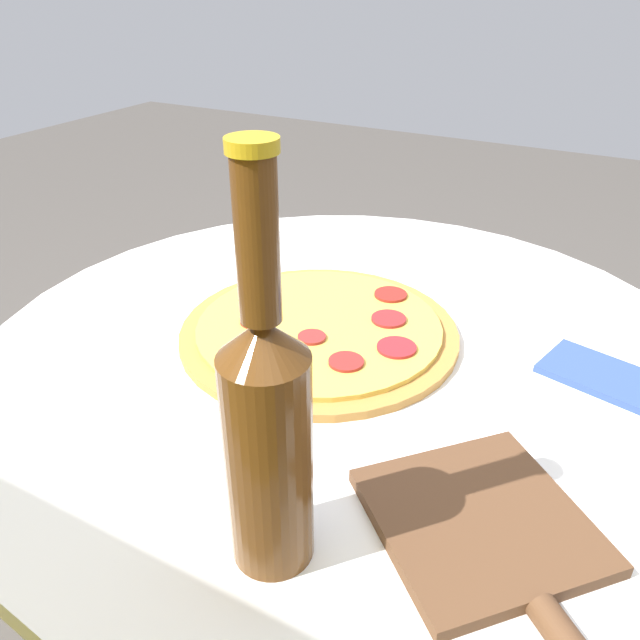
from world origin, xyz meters
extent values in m
cylinder|color=white|center=(0.00, 0.00, 0.37)|extent=(0.09, 0.09, 0.69)
cylinder|color=white|center=(0.00, 0.00, 0.72)|extent=(0.85, 0.85, 0.02)
cylinder|color=#B77F3D|center=(0.04, 0.00, 0.74)|extent=(0.33, 0.33, 0.01)
cylinder|color=#E0BC4C|center=(0.04, 0.00, 0.75)|extent=(0.29, 0.29, 0.01)
cylinder|color=maroon|center=(0.03, 0.03, 0.75)|extent=(0.03, 0.03, 0.00)
cylinder|color=maroon|center=(-0.03, -0.05, 0.75)|extent=(0.04, 0.04, 0.00)
cylinder|color=maroon|center=(-0.01, -0.11, 0.75)|extent=(0.04, 0.04, 0.00)
cylinder|color=maroon|center=(-0.03, 0.06, 0.75)|extent=(0.04, 0.04, 0.00)
cylinder|color=maroon|center=(0.11, 0.03, 0.75)|extent=(0.04, 0.04, 0.00)
cylinder|color=#A52A29|center=(0.13, -0.01, 0.75)|extent=(0.04, 0.04, 0.00)
cylinder|color=#A8232A|center=(-0.06, 0.01, 0.75)|extent=(0.04, 0.04, 0.00)
cylinder|color=#A82424|center=(0.03, 0.10, 0.75)|extent=(0.03, 0.03, 0.00)
cylinder|color=#563314|center=(-0.08, 0.29, 0.82)|extent=(0.06, 0.06, 0.17)
cone|color=#563314|center=(-0.08, 0.29, 0.92)|extent=(0.06, 0.06, 0.03)
cylinder|color=#563314|center=(-0.08, 0.29, 0.99)|extent=(0.03, 0.03, 0.10)
cylinder|color=gold|center=(-0.08, 0.29, 1.04)|extent=(0.03, 0.03, 0.01)
cube|color=brown|center=(-0.21, 0.19, 0.74)|extent=(0.22, 0.22, 0.01)
cube|color=#334C99|center=(-0.27, -0.07, 0.74)|extent=(0.14, 0.10, 0.01)
camera|label=1|loc=(-0.26, 0.56, 1.12)|focal=35.00mm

